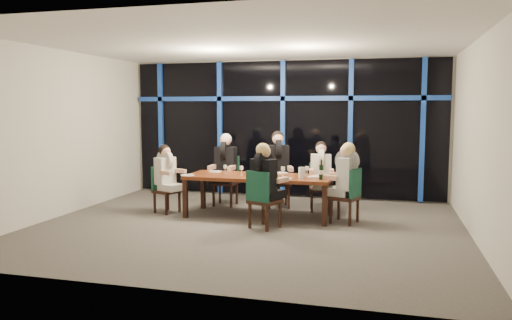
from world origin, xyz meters
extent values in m
plane|color=#5C5651|center=(0.00, 0.00, 0.00)|extent=(7.00, 7.00, 0.00)
cube|color=silver|center=(0.00, 3.00, 1.50)|extent=(7.00, 0.04, 3.00)
cube|color=silver|center=(0.00, -3.00, 1.50)|extent=(7.00, 0.04, 3.00)
cube|color=silver|center=(-3.50, 0.00, 1.50)|extent=(0.04, 6.00, 3.00)
cube|color=silver|center=(3.50, 0.00, 1.50)|extent=(0.04, 6.00, 3.00)
cube|color=white|center=(0.00, 0.00, 3.00)|extent=(7.00, 6.00, 0.04)
cube|color=black|center=(0.00, 2.94, 1.50)|extent=(6.86, 0.04, 2.94)
cube|color=#143AA0|center=(-2.90, 2.89, 1.50)|extent=(0.10, 0.10, 2.94)
cube|color=#143AA0|center=(-1.45, 2.89, 1.50)|extent=(0.10, 0.10, 2.94)
cube|color=#143AA0|center=(0.00, 2.89, 1.50)|extent=(0.10, 0.10, 2.94)
cube|color=#143AA0|center=(1.45, 2.89, 1.50)|extent=(0.10, 0.10, 2.94)
cube|color=#143AA0|center=(2.90, 2.89, 1.50)|extent=(0.10, 0.10, 2.94)
cube|color=#143AA0|center=(0.00, 2.89, 2.16)|extent=(6.86, 0.10, 0.10)
cube|color=#FF2D14|center=(1.10, 3.25, 2.15)|extent=(0.60, 0.05, 0.35)
cube|color=brown|center=(0.00, 0.80, 0.72)|extent=(2.60, 1.00, 0.06)
cube|color=black|center=(-1.24, 0.36, 0.34)|extent=(0.08, 0.08, 0.69)
cube|color=black|center=(1.24, 0.36, 0.34)|extent=(0.08, 0.08, 0.69)
cube|color=black|center=(-1.24, 1.24, 0.34)|extent=(0.08, 0.08, 0.69)
cube|color=black|center=(1.24, 1.24, 0.34)|extent=(0.08, 0.08, 0.69)
cube|color=black|center=(-0.92, 1.64, 0.46)|extent=(0.47, 0.47, 0.06)
cube|color=#19523C|center=(-0.91, 1.85, 0.73)|extent=(0.46, 0.06, 0.51)
cube|color=black|center=(-1.10, 1.46, 0.21)|extent=(0.04, 0.04, 0.43)
cube|color=black|center=(-0.74, 1.46, 0.21)|extent=(0.04, 0.04, 0.43)
cube|color=black|center=(-1.10, 1.83, 0.21)|extent=(0.04, 0.04, 0.43)
cube|color=black|center=(-0.73, 1.82, 0.21)|extent=(0.04, 0.04, 0.43)
cube|color=black|center=(0.15, 1.73, 0.48)|extent=(0.61, 0.61, 0.06)
cube|color=#19523C|center=(0.08, 1.93, 0.76)|extent=(0.47, 0.21, 0.53)
cube|color=black|center=(0.03, 1.49, 0.22)|extent=(0.05, 0.05, 0.44)
cube|color=black|center=(0.39, 1.61, 0.22)|extent=(0.05, 0.05, 0.44)
cube|color=black|center=(-0.10, 1.85, 0.22)|extent=(0.05, 0.05, 0.44)
cube|color=black|center=(0.26, 1.97, 0.22)|extent=(0.05, 0.05, 0.44)
cube|color=black|center=(1.01, 1.58, 0.42)|extent=(0.49, 0.49, 0.06)
cube|color=#19523C|center=(0.98, 1.76, 0.67)|extent=(0.42, 0.12, 0.47)
cube|color=black|center=(0.88, 1.38, 0.20)|extent=(0.04, 0.04, 0.39)
cube|color=black|center=(1.21, 1.44, 0.20)|extent=(0.04, 0.04, 0.39)
cube|color=black|center=(0.82, 1.71, 0.20)|extent=(0.04, 0.04, 0.39)
cube|color=black|center=(1.15, 1.77, 0.20)|extent=(0.04, 0.04, 0.39)
cube|color=black|center=(-1.75, 0.69, 0.40)|extent=(0.53, 0.53, 0.05)
cube|color=#19523C|center=(-1.92, 0.76, 0.65)|extent=(0.20, 0.39, 0.45)
cube|color=black|center=(-1.67, 0.47, 0.19)|extent=(0.05, 0.05, 0.38)
cube|color=black|center=(-1.54, 0.77, 0.19)|extent=(0.05, 0.05, 0.38)
cube|color=black|center=(-1.96, 0.60, 0.19)|extent=(0.05, 0.05, 0.38)
cube|color=black|center=(-1.83, 0.90, 0.19)|extent=(0.05, 0.05, 0.38)
cube|color=black|center=(1.53, 0.69, 0.44)|extent=(0.55, 0.55, 0.06)
cube|color=#19523C|center=(1.72, 0.63, 0.70)|extent=(0.18, 0.43, 0.49)
cube|color=black|center=(1.42, 0.91, 0.20)|extent=(0.05, 0.05, 0.41)
cube|color=black|center=(1.31, 0.58, 0.20)|extent=(0.05, 0.05, 0.41)
cube|color=black|center=(1.75, 0.80, 0.20)|extent=(0.05, 0.05, 0.41)
cube|color=black|center=(1.65, 0.47, 0.20)|extent=(0.05, 0.05, 0.41)
cube|color=black|center=(0.31, -0.01, 0.44)|extent=(0.58, 0.58, 0.06)
cube|color=#19523C|center=(0.24, -0.19, 0.71)|extent=(0.42, 0.22, 0.49)
cube|color=black|center=(0.55, 0.08, 0.21)|extent=(0.05, 0.05, 0.41)
cube|color=black|center=(0.22, 0.22, 0.21)|extent=(0.05, 0.05, 0.41)
cube|color=black|center=(0.40, -0.24, 0.21)|extent=(0.05, 0.05, 0.41)
cube|color=black|center=(0.08, -0.10, 0.21)|extent=(0.05, 0.05, 0.41)
cube|color=black|center=(-0.92, 1.52, 0.56)|extent=(0.37, 0.43, 0.14)
cube|color=black|center=(-0.92, 1.68, 0.90)|extent=(0.41, 0.25, 0.57)
cylinder|color=black|center=(-0.92, 1.68, 1.12)|extent=(0.11, 0.43, 0.43)
sphere|color=tan|center=(-0.92, 1.66, 1.30)|extent=(0.21, 0.21, 0.21)
sphere|color=silver|center=(-0.92, 1.70, 1.33)|extent=(0.23, 0.23, 0.23)
cube|color=tan|center=(-1.13, 1.44, 0.79)|extent=(0.09, 0.31, 0.08)
cube|color=tan|center=(-0.72, 1.44, 0.79)|extent=(0.09, 0.31, 0.08)
cube|color=black|center=(0.19, 1.61, 0.58)|extent=(0.51, 0.54, 0.15)
cube|color=black|center=(0.13, 1.77, 0.93)|extent=(0.48, 0.38, 0.59)
cylinder|color=black|center=(0.13, 1.77, 1.16)|extent=(0.25, 0.45, 0.44)
sphere|color=tan|center=(0.14, 1.75, 1.35)|extent=(0.22, 0.22, 0.22)
sphere|color=black|center=(0.12, 1.79, 1.38)|extent=(0.24, 0.24, 0.24)
cube|color=tan|center=(0.02, 1.46, 0.79)|extent=(0.18, 0.33, 0.08)
cube|color=tan|center=(0.41, 1.60, 0.79)|extent=(0.18, 0.33, 0.08)
cube|color=silver|center=(1.03, 1.47, 0.51)|extent=(0.40, 0.45, 0.13)
cube|color=silver|center=(1.00, 1.61, 0.82)|extent=(0.41, 0.29, 0.52)
cylinder|color=silver|center=(1.00, 1.61, 1.03)|extent=(0.16, 0.40, 0.39)
sphere|color=tan|center=(1.01, 1.60, 1.19)|extent=(0.20, 0.20, 0.20)
sphere|color=black|center=(1.00, 1.63, 1.22)|extent=(0.21, 0.21, 0.21)
cube|color=tan|center=(0.86, 1.36, 0.79)|extent=(0.12, 0.29, 0.07)
cube|color=tan|center=(1.23, 1.43, 0.79)|extent=(0.12, 0.29, 0.07)
cube|color=silver|center=(-1.65, 0.64, 0.49)|extent=(0.48, 0.45, 0.13)
cube|color=silver|center=(-1.78, 0.70, 0.79)|extent=(0.34, 0.42, 0.50)
cylinder|color=silver|center=(-1.78, 0.70, 0.99)|extent=(0.38, 0.23, 0.38)
sphere|color=tan|center=(-1.77, 0.69, 1.15)|extent=(0.19, 0.19, 0.19)
sphere|color=black|center=(-1.80, 0.71, 1.18)|extent=(0.21, 0.21, 0.21)
cube|color=tan|center=(-1.66, 0.45, 0.79)|extent=(0.28, 0.17, 0.07)
cube|color=tan|center=(-1.51, 0.78, 0.79)|extent=(0.28, 0.17, 0.07)
cube|color=black|center=(1.42, 0.72, 0.53)|extent=(0.49, 0.46, 0.14)
cube|color=black|center=(1.57, 0.68, 0.85)|extent=(0.34, 0.44, 0.54)
cylinder|color=black|center=(1.57, 0.68, 1.07)|extent=(0.42, 0.22, 0.41)
sphere|color=tan|center=(1.55, 0.68, 1.24)|extent=(0.20, 0.20, 0.20)
sphere|color=tan|center=(1.59, 0.67, 1.27)|extent=(0.22, 0.22, 0.22)
cube|color=tan|center=(1.41, 0.93, 0.79)|extent=(0.30, 0.16, 0.08)
cube|color=tan|center=(1.29, 0.56, 0.79)|extent=(0.30, 0.16, 0.08)
cube|color=black|center=(0.36, 0.10, 0.54)|extent=(0.49, 0.52, 0.14)
cube|color=black|center=(0.30, -0.05, 0.86)|extent=(0.45, 0.37, 0.55)
cylinder|color=black|center=(0.30, -0.05, 1.08)|extent=(0.26, 0.42, 0.41)
sphere|color=tan|center=(0.31, -0.03, 1.26)|extent=(0.21, 0.21, 0.21)
sphere|color=tan|center=(0.29, -0.06, 1.29)|extent=(0.23, 0.23, 0.23)
cube|color=tan|center=(0.57, 0.09, 0.79)|extent=(0.19, 0.30, 0.08)
cube|color=tan|center=(0.21, 0.25, 0.79)|extent=(0.19, 0.30, 0.08)
cylinder|color=white|center=(-0.93, 1.08, 0.76)|extent=(0.24, 0.24, 0.01)
cylinder|color=white|center=(0.33, 1.20, 0.76)|extent=(0.24, 0.24, 0.01)
cylinder|color=white|center=(1.11, 1.03, 0.76)|extent=(0.24, 0.24, 0.01)
cylinder|color=white|center=(-1.24, 0.46, 0.76)|extent=(0.24, 0.24, 0.01)
cylinder|color=white|center=(1.00, 0.86, 0.76)|extent=(0.24, 0.24, 0.01)
cylinder|color=white|center=(0.54, 0.50, 0.76)|extent=(0.24, 0.24, 0.01)
cylinder|color=black|center=(1.15, 0.58, 0.88)|extent=(0.08, 0.08, 0.25)
cylinder|color=black|center=(1.15, 0.58, 1.05)|extent=(0.03, 0.03, 0.09)
cylinder|color=silver|center=(1.15, 0.58, 0.88)|extent=(0.08, 0.08, 0.07)
cylinder|color=white|center=(0.80, 0.63, 0.85)|extent=(0.11, 0.11, 0.19)
cylinder|color=white|center=(0.86, 0.63, 0.87)|extent=(0.02, 0.02, 0.14)
cylinder|color=#FFAF4C|center=(-0.03, 0.49, 0.77)|extent=(0.06, 0.06, 0.03)
cylinder|color=silver|center=(-0.31, 0.75, 0.75)|extent=(0.06, 0.06, 0.01)
cylinder|color=silver|center=(-0.31, 0.75, 0.80)|extent=(0.01, 0.01, 0.10)
cylinder|color=silver|center=(-0.31, 0.75, 0.88)|extent=(0.06, 0.06, 0.07)
cylinder|color=silver|center=(0.05, 0.82, 0.75)|extent=(0.07, 0.07, 0.01)
cylinder|color=silver|center=(0.05, 0.82, 0.81)|extent=(0.01, 0.01, 0.11)
cylinder|color=silver|center=(0.05, 0.82, 0.91)|extent=(0.08, 0.08, 0.08)
cylinder|color=silver|center=(0.44, 0.79, 0.75)|extent=(0.06, 0.06, 0.01)
cylinder|color=silver|center=(0.44, 0.79, 0.81)|extent=(0.01, 0.01, 0.10)
cylinder|color=silver|center=(0.44, 0.79, 0.89)|extent=(0.07, 0.07, 0.07)
cylinder|color=white|center=(-0.68, 0.92, 0.75)|extent=(0.06, 0.06, 0.01)
cylinder|color=white|center=(-0.68, 0.92, 0.80)|extent=(0.01, 0.01, 0.09)
cylinder|color=white|center=(-0.68, 0.92, 0.88)|extent=(0.06, 0.06, 0.06)
cylinder|color=silver|center=(0.84, 1.00, 0.75)|extent=(0.06, 0.06, 0.01)
cylinder|color=silver|center=(0.84, 1.00, 0.80)|extent=(0.01, 0.01, 0.10)
cylinder|color=silver|center=(0.84, 1.00, 0.89)|extent=(0.07, 0.07, 0.07)
camera|label=1|loc=(2.23, -7.78, 1.96)|focal=35.00mm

